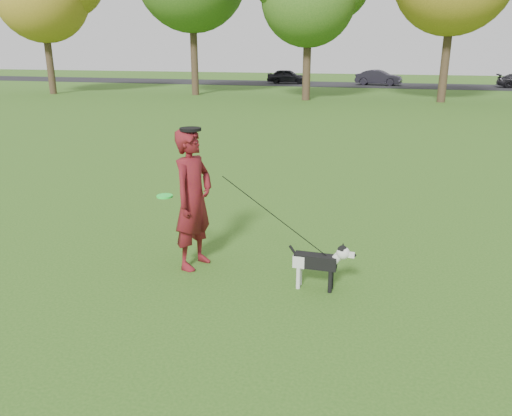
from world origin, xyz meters
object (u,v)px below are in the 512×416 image
(man, at_px, (193,200))
(car_mid, at_px, (379,78))
(dog, at_px, (321,261))
(car_left, at_px, (288,76))

(man, height_order, car_mid, man)
(dog, relative_size, car_mid, 0.23)
(dog, bearing_deg, car_mid, 91.75)
(man, relative_size, car_mid, 0.52)
(dog, distance_m, car_mid, 39.71)
(dog, bearing_deg, car_left, 103.15)
(car_mid, bearing_deg, man, -172.61)
(man, bearing_deg, car_left, 23.44)
(car_left, distance_m, car_mid, 8.05)
(man, bearing_deg, car_mid, 11.86)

